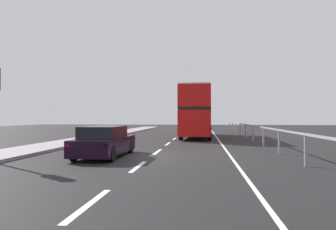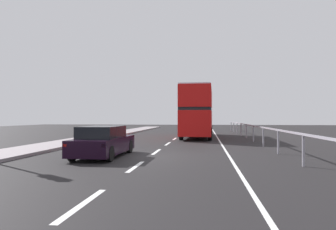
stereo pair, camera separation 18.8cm
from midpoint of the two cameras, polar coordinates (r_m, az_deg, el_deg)
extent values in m
cube|color=black|center=(14.30, -2.79, -7.73)|extent=(75.85, 120.00, 0.10)
cube|color=gray|center=(16.76, -26.14, -6.20)|extent=(2.59, 80.00, 0.14)
cube|color=silver|center=(6.71, -14.69, -15.66)|extent=(0.16, 2.47, 0.01)
cube|color=silver|center=(11.21, -5.53, -9.48)|extent=(0.16, 2.47, 0.01)
cube|color=silver|center=(15.89, -1.80, -6.81)|extent=(0.16, 2.47, 0.01)
cube|color=silver|center=(20.62, 0.21, -5.35)|extent=(0.16, 2.47, 0.01)
cube|color=silver|center=(25.38, 1.47, -4.43)|extent=(0.16, 2.47, 0.01)
cube|color=silver|center=(30.15, 2.32, -3.80)|extent=(0.16, 2.47, 0.01)
cube|color=silver|center=(34.93, 2.94, -3.34)|extent=(0.16, 2.47, 0.01)
cube|color=silver|center=(39.71, 3.41, -2.99)|extent=(0.16, 2.47, 0.01)
cube|color=silver|center=(44.49, 3.78, -2.72)|extent=(0.16, 2.47, 0.01)
cube|color=silver|center=(23.09, 9.80, -4.82)|extent=(0.12, 46.00, 0.01)
cube|color=gray|center=(23.28, 15.75, -1.93)|extent=(0.08, 42.00, 0.08)
cylinder|color=gray|center=(12.14, 24.21, -6.02)|extent=(0.10, 0.10, 1.16)
cylinder|color=gray|center=(15.82, 20.06, -4.72)|extent=(0.10, 0.10, 1.16)
cylinder|color=gray|center=(19.54, 17.50, -3.91)|extent=(0.10, 0.10, 1.16)
cylinder|color=gray|center=(23.30, 15.76, -3.35)|extent=(0.10, 0.10, 1.16)
cylinder|color=gray|center=(27.07, 14.50, -2.95)|extent=(0.10, 0.10, 1.16)
cylinder|color=gray|center=(30.86, 13.56, -2.64)|extent=(0.10, 0.10, 1.16)
cylinder|color=gray|center=(34.65, 12.82, -2.40)|extent=(0.10, 0.10, 1.16)
cylinder|color=gray|center=(38.45, 12.23, -2.21)|extent=(0.10, 0.10, 1.16)
cylinder|color=gray|center=(42.25, 11.74, -2.05)|extent=(0.10, 0.10, 1.16)
cube|color=red|center=(27.54, 5.76, -1.36)|extent=(2.73, 10.50, 1.95)
cube|color=black|center=(27.55, 5.76, 0.92)|extent=(2.73, 10.08, 0.24)
cube|color=red|center=(27.59, 5.76, 2.92)|extent=(2.73, 10.50, 1.68)
cube|color=silver|center=(27.65, 5.76, 4.76)|extent=(2.67, 10.29, 0.10)
cube|color=black|center=(32.73, 6.20, -1.04)|extent=(2.19, 0.10, 1.37)
cube|color=yellow|center=(32.80, 6.19, 3.12)|extent=(1.46, 0.08, 0.28)
cylinder|color=black|center=(31.45, 4.07, -2.75)|extent=(0.31, 1.01, 1.00)
cylinder|color=black|center=(31.35, 8.13, -2.75)|extent=(0.31, 1.01, 1.00)
cylinder|color=black|center=(24.05, 2.70, -3.46)|extent=(0.31, 1.01, 1.00)
cylinder|color=black|center=(23.93, 8.02, -3.47)|extent=(0.31, 1.01, 1.00)
cube|color=black|center=(14.20, -11.45, -5.46)|extent=(1.78, 4.49, 0.68)
cube|color=black|center=(13.95, -11.75, -3.09)|extent=(1.55, 2.48, 0.51)
cube|color=red|center=(12.44, -18.14, -5.37)|extent=(0.16, 0.06, 0.12)
cube|color=red|center=(11.86, -11.39, -5.63)|extent=(0.16, 0.06, 0.12)
cylinder|color=black|center=(15.93, -12.35, -5.64)|extent=(0.21, 0.64, 0.64)
cylinder|color=black|center=(15.47, -6.81, -5.80)|extent=(0.21, 0.64, 0.64)
cylinder|color=black|center=(13.09, -16.95, -6.77)|extent=(0.21, 0.64, 0.64)
cylinder|color=black|center=(12.52, -10.31, -7.06)|extent=(0.21, 0.64, 0.64)
camera|label=1|loc=(0.09, -89.75, 0.00)|focal=32.91mm
camera|label=2|loc=(0.09, 90.25, 0.00)|focal=32.91mm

